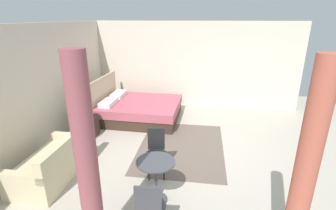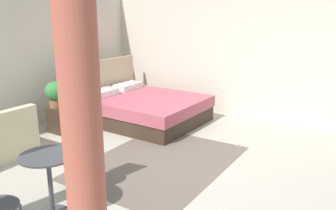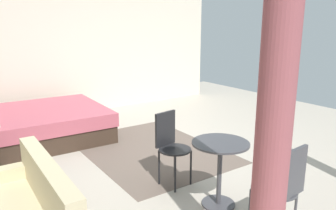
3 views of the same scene
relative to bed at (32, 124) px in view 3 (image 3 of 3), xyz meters
name	(u,v)px [view 3 (image 3 of 3)]	position (x,y,z in m)	size (l,w,h in m)	color
ground_plane	(162,150)	(-1.56, -1.53, -0.29)	(8.84, 9.24, 0.02)	#B2A899
wall_right	(87,51)	(1.36, -1.53, 1.03)	(0.12, 6.24, 2.61)	beige
area_rug	(151,150)	(-1.46, -1.38, -0.28)	(2.45, 1.82, 0.01)	#66564C
bed	(32,124)	(0.00, 0.00, 0.00)	(1.86, 2.22, 1.15)	#38281E
balcony_table	(220,162)	(-3.21, -1.15, 0.21)	(0.59, 0.59, 0.70)	#3F3F44
cafe_chair_near_window	(170,142)	(-2.50, -1.02, 0.24)	(0.44, 0.44, 0.87)	black
cafe_chair_near_couch	(283,184)	(-3.93, -1.20, 0.25)	(0.43, 0.43, 0.88)	#3F3F44
curtain_right	(274,127)	(-4.23, -0.62, 0.95)	(0.23, 0.23, 2.46)	#994C51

